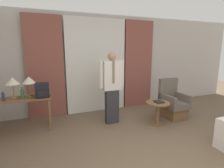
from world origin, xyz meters
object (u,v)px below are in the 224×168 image
at_px(table_lamp_right, 29,81).
at_px(bottle_by_lamp, 3,97).
at_px(table_lamp_left, 13,82).
at_px(side_table, 158,109).
at_px(bottle_near_edge, 22,94).
at_px(armchair, 173,104).
at_px(person, 112,85).
at_px(desk, 23,104).
at_px(book, 159,102).
at_px(backpack, 42,90).

relative_size(table_lamp_right, bottle_by_lamp, 2.37).
distance_m(table_lamp_left, side_table, 3.23).
bearing_deg(bottle_by_lamp, bottle_near_edge, -1.86).
height_order(table_lamp_right, armchair, table_lamp_right).
relative_size(table_lamp_left, person, 0.26).
bearing_deg(side_table, desk, 165.19).
distance_m(armchair, book, 0.72).
height_order(person, book, person).
xyz_separation_m(bottle_near_edge, bottle_by_lamp, (-0.35, 0.01, -0.03)).
bearing_deg(armchair, book, -158.56).
distance_m(desk, table_lamp_right, 0.50).
relative_size(desk, armchair, 1.15).
height_order(backpack, book, backpack).
height_order(table_lamp_left, table_lamp_right, same).
relative_size(desk, backpack, 3.74).
distance_m(bottle_near_edge, bottle_by_lamp, 0.35).
distance_m(armchair, side_table, 0.70).
xyz_separation_m(table_lamp_right, side_table, (2.73, -0.83, -0.72)).
xyz_separation_m(bottle_near_edge, book, (2.88, -0.70, -0.29)).
bearing_deg(backpack, book, -15.56).
xyz_separation_m(bottle_near_edge, armchair, (3.52, -0.45, -0.49)).
height_order(backpack, side_table, backpack).
bearing_deg(table_lamp_left, table_lamp_right, 0.00).
bearing_deg(table_lamp_left, person, -9.41).
relative_size(table_lamp_right, armchair, 0.44).
xyz_separation_m(table_lamp_right, armchair, (3.38, -0.59, -0.73)).
height_order(bottle_near_edge, bottle_by_lamp, bottle_near_edge).
bearing_deg(side_table, backpack, 164.65).
distance_m(desk, bottle_near_edge, 0.25).
height_order(armchair, book, armchair).
bearing_deg(bottle_by_lamp, armchair, -6.82).
height_order(desk, book, desk).
relative_size(desk, bottle_near_edge, 4.63).
distance_m(bottle_by_lamp, person, 2.26).
bearing_deg(bottle_by_lamp, table_lamp_left, 37.02).
bearing_deg(side_table, table_lamp_left, 164.71).
relative_size(desk, bottle_by_lamp, 6.15).
distance_m(table_lamp_right, armchair, 3.51).
height_order(table_lamp_right, book, table_lamp_right).
height_order(bottle_near_edge, backpack, backpack).
xyz_separation_m(backpack, book, (2.49, -0.69, -0.34)).
distance_m(bottle_by_lamp, backpack, 0.73).
bearing_deg(bottle_near_edge, book, -13.73).
bearing_deg(table_lamp_right, bottle_near_edge, -133.48).
bearing_deg(person, side_table, -26.83).
height_order(bottle_by_lamp, book, bottle_by_lamp).
relative_size(table_lamp_left, side_table, 0.80).
height_order(backpack, armchair, backpack).
distance_m(table_lamp_left, book, 3.21).
bearing_deg(side_table, person, 153.17).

